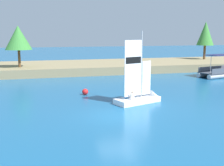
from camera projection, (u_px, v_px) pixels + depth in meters
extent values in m
plane|color=#195684|center=(116.00, 116.00, 20.01)|extent=(200.00, 200.00, 0.00)
cube|color=#897A56|center=(72.00, 67.00, 43.40)|extent=(80.00, 12.25, 1.11)
cylinder|color=brown|center=(19.00, 58.00, 38.51)|extent=(0.34, 0.34, 2.35)
cone|color=#387F33|center=(18.00, 38.00, 38.04)|extent=(3.49, 3.49, 3.15)
cylinder|color=brown|center=(204.00, 52.00, 50.23)|extent=(0.41, 0.41, 2.42)
cone|color=#387F33|center=(205.00, 33.00, 49.68)|extent=(2.89, 2.89, 4.03)
cube|color=white|center=(137.00, 100.00, 23.68)|extent=(4.13, 2.73, 0.43)
cone|color=white|center=(155.00, 97.00, 24.76)|extent=(1.36, 1.60, 1.36)
cylinder|color=#B7B7BC|center=(142.00, 65.00, 23.40)|extent=(0.08, 0.08, 5.38)
cube|color=white|center=(133.00, 68.00, 22.96)|extent=(1.62, 0.61, 4.42)
cube|color=black|center=(133.00, 60.00, 22.85)|extent=(1.46, 0.56, 0.53)
cube|color=white|center=(146.00, 78.00, 23.90)|extent=(0.85, 0.33, 2.76)
cylinder|color=#B7B7BC|center=(133.00, 96.00, 23.34)|extent=(1.63, 0.64, 0.06)
cube|color=silver|center=(132.00, 96.00, 22.88)|extent=(0.33, 0.28, 0.52)
sphere|color=tan|center=(132.00, 92.00, 22.82)|extent=(0.20, 0.20, 0.20)
cube|color=#338CCC|center=(126.00, 95.00, 23.36)|extent=(0.33, 0.28, 0.52)
sphere|color=tan|center=(126.00, 91.00, 23.30)|extent=(0.20, 0.20, 0.20)
cylinder|color=#B2B2B7|center=(215.00, 74.00, 38.34)|extent=(5.97, 2.14, 0.60)
cube|color=#474C56|center=(220.00, 72.00, 37.54)|extent=(6.19, 3.75, 0.10)
cube|color=#474C56|center=(214.00, 68.00, 38.39)|extent=(5.37, 1.54, 0.60)
cylinder|color=#B2B2B7|center=(211.00, 64.00, 36.46)|extent=(0.06, 0.06, 2.12)
cube|color=#1E234C|center=(221.00, 55.00, 37.16)|extent=(4.50, 3.09, 0.08)
sphere|color=red|center=(85.00, 92.00, 26.73)|extent=(0.57, 0.57, 0.57)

